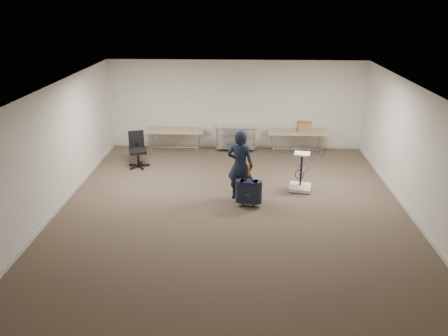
{
  "coord_description": "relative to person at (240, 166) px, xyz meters",
  "views": [
    {
      "loc": [
        0.19,
        -9.03,
        4.59
      ],
      "look_at": [
        -0.2,
        0.3,
        0.91
      ],
      "focal_mm": 35.0,
      "sensor_mm": 36.0,
      "label": 1
    }
  ],
  "objects": [
    {
      "name": "suitcase",
      "position": [
        0.21,
        -0.42,
        -0.49
      ],
      "size": [
        0.42,
        0.27,
        1.09
      ],
      "color": "black",
      "rests_on": "ground"
    },
    {
      "name": "cardboard_box",
      "position": [
        1.93,
        3.26,
        0.03
      ],
      "size": [
        0.42,
        0.32,
        0.31
      ],
      "primitive_type": "cube",
      "rotation": [
        0.0,
        0.0,
        0.01
      ],
      "color": "olive",
      "rests_on": "folding_table_right"
    },
    {
      "name": "folding_table_left",
      "position": [
        -2.06,
        3.34,
        -0.18
      ],
      "size": [
        1.8,
        0.75,
        0.73
      ],
      "color": "tan",
      "rests_on": "ground"
    },
    {
      "name": "person",
      "position": [
        0.0,
        0.0,
        0.0
      ],
      "size": [
        0.71,
        0.56,
        1.72
      ],
      "primitive_type": "imported",
      "rotation": [
        0.0,
        0.0,
        2.89
      ],
      "color": "black",
      "rests_on": "ground"
    },
    {
      "name": "room_shell",
      "position": [
        -0.16,
        0.77,
        -0.81
      ],
      "size": [
        8.0,
        9.0,
        9.0
      ],
      "color": "white",
      "rests_on": "ground"
    },
    {
      "name": "office_chair",
      "position": [
        -2.94,
        2.03,
        -0.55
      ],
      "size": [
        0.62,
        0.62,
        1.02
      ],
      "color": "black",
      "rests_on": "ground"
    },
    {
      "name": "wire_shelf",
      "position": [
        -0.16,
        3.59,
        -0.42
      ],
      "size": [
        1.22,
        0.47,
        0.8
      ],
      "color": "silver",
      "rests_on": "ground"
    },
    {
      "name": "folding_table_right",
      "position": [
        1.74,
        3.34,
        -0.18
      ],
      "size": [
        1.8,
        0.75,
        0.73
      ],
      "color": "tan",
      "rests_on": "ground"
    },
    {
      "name": "ground",
      "position": [
        -0.16,
        -0.61,
        -0.86
      ],
      "size": [
        9.0,
        9.0,
        0.0
      ],
      "primitive_type": "plane",
      "color": "#423628",
      "rests_on": "ground"
    },
    {
      "name": "equipment_cart",
      "position": [
        1.53,
        0.59,
        -0.6
      ],
      "size": [
        0.63,
        0.63,
        0.99
      ],
      "color": "beige",
      "rests_on": "ground"
    }
  ]
}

